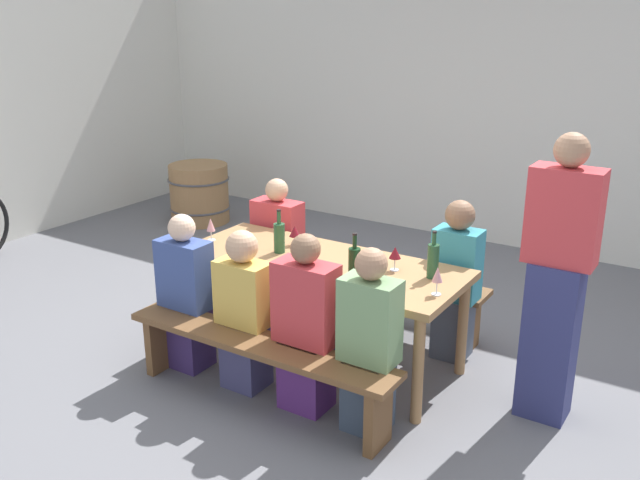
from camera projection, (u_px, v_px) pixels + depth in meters
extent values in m
plane|color=slate|center=(320.00, 359.00, 4.98)|extent=(24.00, 24.00, 0.00)
cube|color=silver|center=(493.00, 89.00, 7.07)|extent=(14.00, 0.20, 3.20)
cube|color=#9E7247|center=(320.00, 264.00, 4.75)|extent=(1.99, 0.83, 0.05)
cylinder|color=#9E7247|center=(188.00, 303.00, 5.05)|extent=(0.07, 0.07, 0.70)
cylinder|color=#9E7247|center=(418.00, 370.00, 4.12)|extent=(0.07, 0.07, 0.70)
cylinder|color=#9E7247|center=(248.00, 273.00, 5.62)|extent=(0.07, 0.07, 0.70)
cylinder|color=#9E7247|center=(463.00, 327.00, 4.68)|extent=(0.07, 0.07, 0.70)
cube|color=brown|center=(258.00, 343.00, 4.27)|extent=(1.89, 0.30, 0.04)
cube|color=brown|center=(161.00, 342.00, 4.78)|extent=(0.06, 0.24, 0.41)
cube|color=brown|center=(378.00, 417.00, 3.91)|extent=(0.06, 0.24, 0.41)
cube|color=brown|center=(369.00, 272.00, 5.41)|extent=(1.89, 0.30, 0.04)
cube|color=brown|center=(282.00, 278.00, 5.91)|extent=(0.06, 0.24, 0.41)
cube|color=brown|center=(471.00, 324.00, 5.05)|extent=(0.06, 0.24, 0.41)
cylinder|color=#143319|center=(354.00, 266.00, 4.32)|extent=(0.08, 0.08, 0.23)
cylinder|color=#143319|center=(355.00, 242.00, 4.27)|extent=(0.03, 0.03, 0.09)
cylinder|color=black|center=(355.00, 234.00, 4.26)|extent=(0.03, 0.03, 0.01)
cylinder|color=#234C2D|center=(279.00, 238.00, 4.87)|extent=(0.08, 0.08, 0.21)
cylinder|color=#234C2D|center=(279.00, 218.00, 4.82)|extent=(0.03, 0.03, 0.09)
cylinder|color=black|center=(279.00, 210.00, 4.81)|extent=(0.03, 0.03, 0.01)
cylinder|color=#234C2D|center=(433.00, 261.00, 4.41)|extent=(0.07, 0.07, 0.22)
cylinder|color=#234C2D|center=(434.00, 239.00, 4.36)|extent=(0.03, 0.03, 0.08)
cylinder|color=black|center=(435.00, 232.00, 4.35)|extent=(0.03, 0.03, 0.01)
cylinder|color=silver|center=(211.00, 240.00, 5.15)|extent=(0.06, 0.06, 0.01)
cylinder|color=silver|center=(211.00, 235.00, 5.14)|extent=(0.01, 0.01, 0.07)
cone|color=#D18C93|center=(211.00, 225.00, 5.11)|extent=(0.07, 0.07, 0.10)
cylinder|color=silver|center=(436.00, 294.00, 4.18)|extent=(0.06, 0.06, 0.01)
cylinder|color=silver|center=(437.00, 288.00, 4.17)|extent=(0.01, 0.01, 0.08)
cone|color=#D18C93|center=(437.00, 274.00, 4.14)|extent=(0.06, 0.06, 0.09)
cylinder|color=silver|center=(394.00, 270.00, 4.57)|extent=(0.06, 0.06, 0.01)
cylinder|color=silver|center=(395.00, 264.00, 4.55)|extent=(0.01, 0.01, 0.08)
cone|color=maroon|center=(395.00, 253.00, 4.53)|extent=(0.08, 0.08, 0.08)
cylinder|color=silver|center=(295.00, 245.00, 5.05)|extent=(0.06, 0.06, 0.01)
cylinder|color=silver|center=(295.00, 240.00, 5.04)|extent=(0.01, 0.01, 0.06)
cone|color=maroon|center=(295.00, 231.00, 5.02)|extent=(0.08, 0.08, 0.08)
cube|color=#3A285F|center=(189.00, 336.00, 4.83)|extent=(0.27, 0.24, 0.45)
cube|color=#384C8C|center=(185.00, 274.00, 4.68)|extent=(0.37, 0.20, 0.47)
sphere|color=beige|center=(182.00, 228.00, 4.58)|extent=(0.18, 0.18, 0.18)
cube|color=#41406C|center=(246.00, 354.00, 4.57)|extent=(0.27, 0.24, 0.45)
cube|color=gold|center=(244.00, 293.00, 4.43)|extent=(0.35, 0.20, 0.42)
sphere|color=tan|center=(242.00, 246.00, 4.33)|extent=(0.21, 0.21, 0.21)
cube|color=#572871|center=(306.00, 374.00, 4.32)|extent=(0.29, 0.24, 0.45)
cube|color=#C6383D|center=(306.00, 303.00, 4.17)|extent=(0.39, 0.20, 0.51)
sphere|color=#846047|center=(306.00, 249.00, 4.06)|extent=(0.18, 0.18, 0.18)
cube|color=#3B485C|center=(368.00, 394.00, 4.10)|extent=(0.25, 0.24, 0.45)
cube|color=#729966|center=(370.00, 321.00, 3.95)|extent=(0.34, 0.20, 0.50)
sphere|color=#A87A5B|center=(371.00, 264.00, 3.84)|extent=(0.19, 0.19, 0.19)
cube|color=#38466A|center=(279.00, 283.00, 5.75)|extent=(0.31, 0.24, 0.45)
cube|color=#C6383D|center=(278.00, 230.00, 5.60)|extent=(0.41, 0.20, 0.48)
sphere|color=tan|center=(277.00, 190.00, 5.49)|extent=(0.18, 0.18, 0.18)
cube|color=#4E5766|center=(453.00, 327.00, 4.96)|extent=(0.24, 0.24, 0.45)
cube|color=teal|center=(457.00, 264.00, 4.81)|extent=(0.32, 0.20, 0.51)
sphere|color=#846047|center=(460.00, 215.00, 4.70)|extent=(0.21, 0.21, 0.21)
cube|color=navy|center=(549.00, 341.00, 4.16)|extent=(0.30, 0.24, 0.99)
cube|color=#C6383D|center=(564.00, 216.00, 3.91)|extent=(0.40, 0.20, 0.56)
sphere|color=#A87A5B|center=(572.00, 150.00, 3.79)|extent=(0.20, 0.20, 0.20)
cylinder|color=#9E7247|center=(199.00, 193.00, 8.07)|extent=(0.68, 0.68, 0.68)
torus|color=#4C4C51|center=(199.00, 179.00, 8.01)|extent=(0.71, 0.71, 0.02)
torus|color=#4C4C51|center=(200.00, 207.00, 8.12)|extent=(0.71, 0.71, 0.02)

